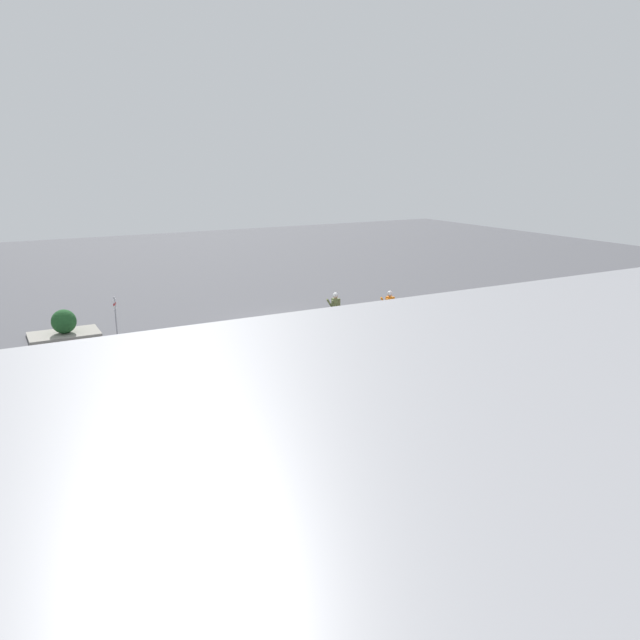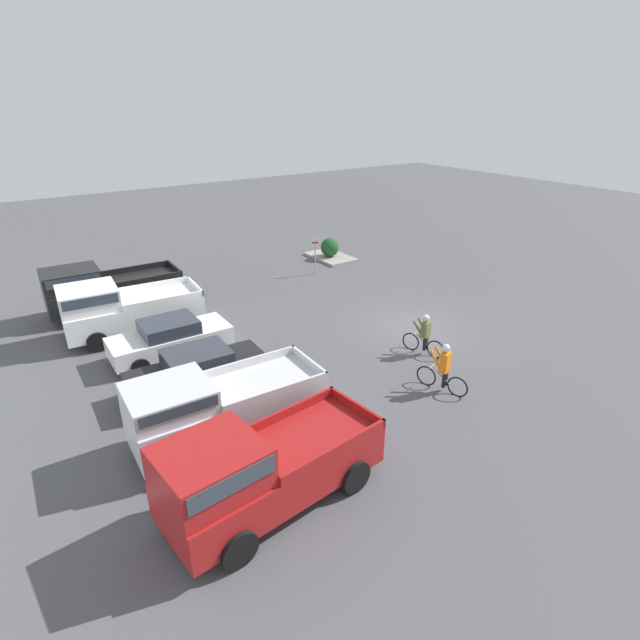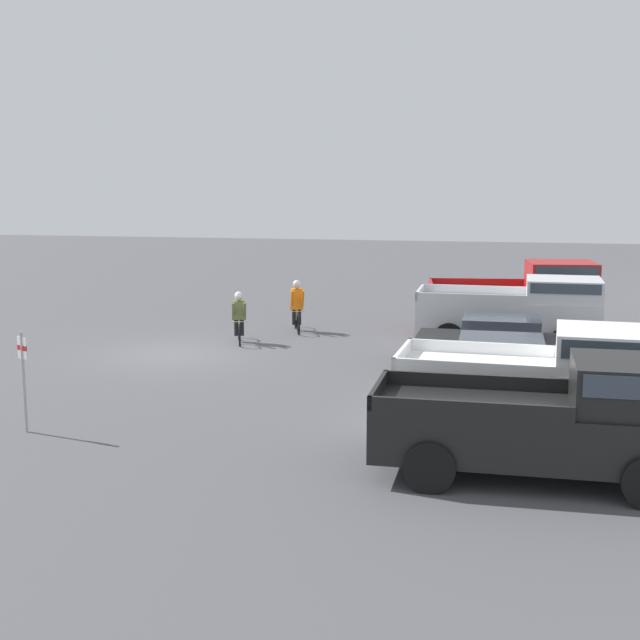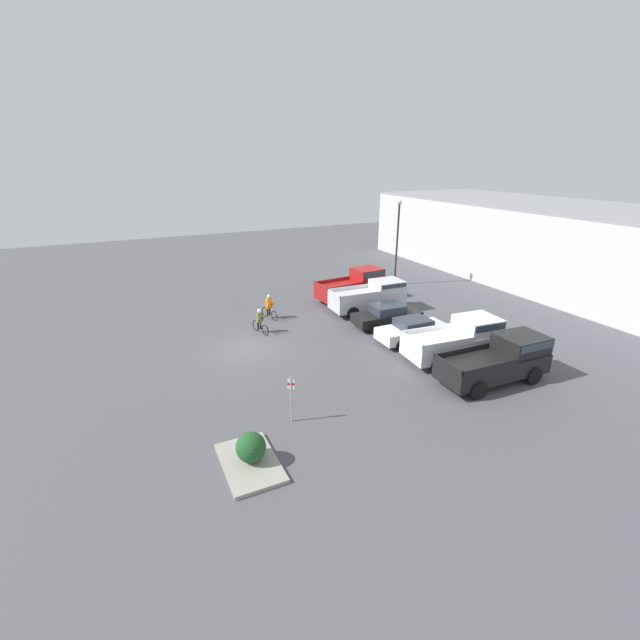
# 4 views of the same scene
# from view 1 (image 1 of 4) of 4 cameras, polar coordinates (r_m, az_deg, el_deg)

# --- Properties ---
(ground_plane) EXTENTS (80.00, 80.00, 0.00)m
(ground_plane) POSITION_cam_1_polar(r_m,az_deg,el_deg) (29.95, -3.08, -0.28)
(ground_plane) COLOR #4C4C51
(pickup_truck_0) EXTENTS (2.57, 5.38, 2.29)m
(pickup_truck_0) POSITION_cam_1_polar(r_m,az_deg,el_deg) (24.83, 18.32, -1.32)
(pickup_truck_0) COLOR maroon
(pickup_truck_0) RESTS_ON ground_plane
(pickup_truck_1) EXTENTS (2.34, 5.28, 2.12)m
(pickup_truck_1) POSITION_cam_1_polar(r_m,az_deg,el_deg) (23.11, 12.87, -2.23)
(pickup_truck_1) COLOR silver
(pickup_truck_1) RESTS_ON ground_plane
(sedan_0) EXTENTS (2.05, 4.49, 1.41)m
(sedan_0) POSITION_cam_1_polar(r_m,az_deg,el_deg) (21.97, 6.38, -3.95)
(sedan_0) COLOR black
(sedan_0) RESTS_ON ground_plane
(sedan_1) EXTENTS (1.96, 4.29, 1.40)m
(sedan_1) POSITION_cam_1_polar(r_m,az_deg,el_deg) (20.62, -0.15, -5.11)
(sedan_1) COLOR white
(sedan_1) RESTS_ON ground_plane
(pickup_truck_2) EXTENTS (2.63, 5.32, 2.17)m
(pickup_truck_2) POSITION_cam_1_polar(r_m,az_deg,el_deg) (18.57, -6.53, -6.13)
(pickup_truck_2) COLOR white
(pickup_truck_2) RESTS_ON ground_plane
(pickup_truck_3) EXTENTS (2.36, 5.59, 2.15)m
(pickup_truck_3) POSITION_cam_1_polar(r_m,az_deg,el_deg) (17.73, -14.85, -7.54)
(pickup_truck_3) COLOR black
(pickup_truck_3) RESTS_ON ground_plane
(cyclist_0) EXTENTS (1.65, 0.60, 1.59)m
(cyclist_0) POSITION_cam_1_polar(r_m,az_deg,el_deg) (29.44, 1.41, 1.05)
(cyclist_0) COLOR black
(cyclist_0) RESTS_ON ground_plane
(cyclist_1) EXTENTS (1.74, 0.62, 1.69)m
(cyclist_1) POSITION_cam_1_polar(r_m,az_deg,el_deg) (29.47, 6.36, 1.08)
(cyclist_1) COLOR black
(cyclist_1) RESTS_ON ground_plane
(fire_lane_sign) EXTENTS (0.17, 0.27, 2.06)m
(fire_lane_sign) POSITION_cam_1_polar(r_m,az_deg,el_deg) (27.66, -18.19, 0.43)
(fire_lane_sign) COLOR #9E9EA3
(fire_lane_sign) RESTS_ON ground_plane
(curb_island) EXTENTS (2.96, 1.87, 0.15)m
(curb_island) POSITION_cam_1_polar(r_m,az_deg,el_deg) (29.95, -22.36, -1.23)
(curb_island) COLOR gray
(curb_island) RESTS_ON ground_plane
(shrub) EXTENTS (1.07, 1.07, 1.07)m
(shrub) POSITION_cam_1_polar(r_m,az_deg,el_deg) (29.72, -22.38, -0.12)
(shrub) COLOR #1E4C23
(shrub) RESTS_ON curb_island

